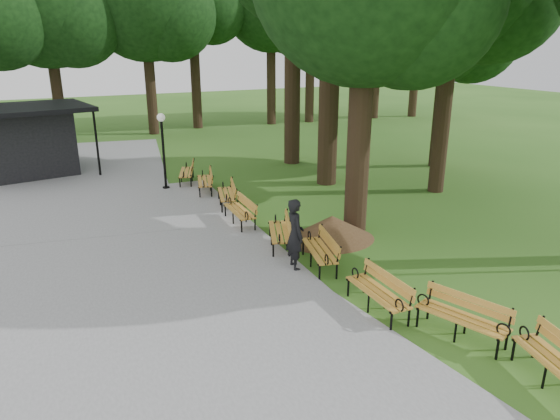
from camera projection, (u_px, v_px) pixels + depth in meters
name	position (u px, v px, depth m)	size (l,w,h in m)	color
ground	(335.00, 288.00, 12.12)	(100.00, 100.00, 0.00)	#2F621C
path	(140.00, 270.00, 13.01)	(12.00, 38.00, 0.06)	gray
person	(295.00, 234.00, 12.89)	(0.69, 0.45, 1.89)	black
kiosk	(24.00, 141.00, 22.03)	(4.82, 4.19, 3.02)	black
lamp_post	(162.00, 135.00, 19.59)	(0.32, 0.32, 3.02)	black
dirt_mound	(332.00, 228.00, 15.00)	(2.25, 2.25, 0.74)	#47301C
bench_0	(558.00, 365.00, 8.52)	(1.90, 0.64, 0.88)	gold
bench_1	(462.00, 318.00, 9.95)	(1.90, 0.64, 0.88)	gold
bench_2	(377.00, 292.00, 10.98)	(1.90, 0.64, 0.88)	gold
bench_3	(319.00, 251.00, 13.17)	(1.90, 0.64, 0.88)	gold
bench_4	(279.00, 232.00, 14.47)	(1.90, 0.64, 0.88)	gold
bench_5	(239.00, 211.00, 16.25)	(1.90, 0.64, 0.88)	gold
bench_6	(226.00, 194.00, 18.05)	(1.90, 0.64, 0.88)	gold
bench_7	(205.00, 181.00, 19.76)	(1.90, 0.64, 0.88)	gold
bench_8	(186.00, 172.00, 21.08)	(1.90, 0.64, 0.88)	gold
lawn_tree_5	(449.00, 18.00, 22.00)	(5.54, 5.54, 9.42)	black
tree_backdrop	(230.00, 1.00, 32.31)	(36.88, 9.38, 16.16)	black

